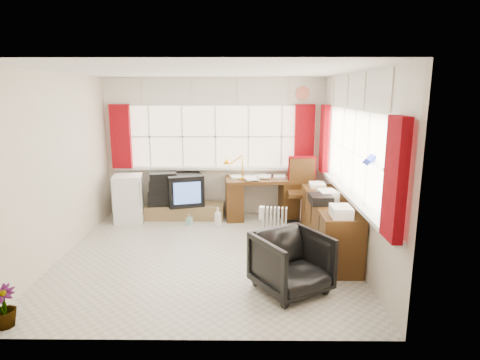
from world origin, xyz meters
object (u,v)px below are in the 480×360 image
object	(u,v)px
credenza	(328,224)
mini_fridge	(129,198)
office_chair	(291,263)
desk	(262,196)
radiator	(275,229)
crt_tv	(185,189)
tv_bench	(185,211)
desk_lamp	(242,163)
task_chair	(302,189)

from	to	relation	value
credenza	mini_fridge	distance (m)	3.49
office_chair	desk	bearing A→B (deg)	63.70
radiator	crt_tv	bearing A→B (deg)	140.81
credenza	mini_fridge	xyz separation A→B (m)	(-3.24, 1.31, 0.02)
radiator	tv_bench	bearing A→B (deg)	140.42
desk_lamp	tv_bench	xyz separation A→B (m)	(-1.04, 0.14, -0.91)
desk_lamp	mini_fridge	distance (m)	2.10
office_chair	mini_fridge	size ratio (longest dim) A/B	0.92
office_chair	credenza	world-z (taller)	credenza
tv_bench	crt_tv	bearing A→B (deg)	-82.72
desk_lamp	crt_tv	bearing A→B (deg)	173.35
tv_bench	mini_fridge	xyz separation A→B (m)	(-0.96, -0.21, 0.29)
credenza	tv_bench	size ratio (longest dim) A/B	1.43
credenza	tv_bench	world-z (taller)	credenza
credenza	mini_fridge	bearing A→B (deg)	158.07
task_chair	radiator	world-z (taller)	task_chair
office_chair	credenza	bearing A→B (deg)	30.77
desk	task_chair	distance (m)	0.76
desk	mini_fridge	distance (m)	2.36
desk_lamp	radiator	bearing A→B (deg)	-66.38
crt_tv	radiator	bearing A→B (deg)	-39.19
desk_lamp	credenza	world-z (taller)	desk_lamp
office_chair	crt_tv	world-z (taller)	crt_tv
office_chair	crt_tv	size ratio (longest dim) A/B	1.01
desk_lamp	credenza	distance (m)	1.97
task_chair	crt_tv	xyz separation A→B (m)	(-2.06, 0.29, -0.09)
desk	office_chair	size ratio (longest dim) A/B	1.76
desk_lamp	task_chair	bearing A→B (deg)	-9.63
desk_lamp	radiator	distance (m)	1.47
mini_fridge	crt_tv	bearing A→B (deg)	11.46
desk	crt_tv	xyz separation A→B (m)	(-1.39, 0.01, 0.12)
mini_fridge	radiator	bearing A→B (deg)	-22.85
task_chair	crt_tv	bearing A→B (deg)	171.86
desk_lamp	office_chair	distance (m)	2.77
office_chair	crt_tv	distance (m)	3.18
crt_tv	task_chair	bearing A→B (deg)	-8.14
desk	radiator	bearing A→B (deg)	-83.48
desk	tv_bench	bearing A→B (deg)	178.97
desk	radiator	distance (m)	1.26
radiator	crt_tv	world-z (taller)	crt_tv
office_chair	radiator	world-z (taller)	office_chair
radiator	desk	bearing A→B (deg)	96.52
desk	task_chair	world-z (taller)	task_chair
task_chair	tv_bench	size ratio (longest dim) A/B	0.83
radiator	mini_fridge	world-z (taller)	mini_fridge
desk_lamp	mini_fridge	world-z (taller)	desk_lamp
desk	tv_bench	size ratio (longest dim) A/B	0.95
credenza	desk	bearing A→B (deg)	120.77
desk_lamp	mini_fridge	xyz separation A→B (m)	(-2.00, -0.07, -0.62)
radiator	office_chair	bearing A→B (deg)	-87.07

